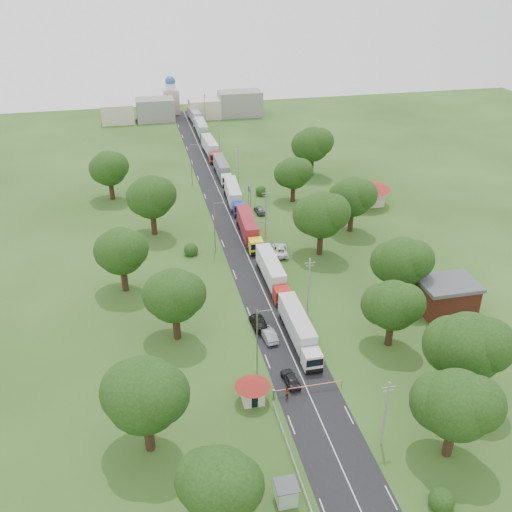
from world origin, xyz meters
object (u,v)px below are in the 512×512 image
object	(u,v)px
car_lane_front	(291,379)
truck_0	(299,329)
pedestrian_near	(287,394)
guard_booth	(252,387)
info_sign	(249,192)
car_lane_mid	(268,334)
boom_barrier	(298,388)

from	to	relation	value
car_lane_front	truck_0	bearing A→B (deg)	-117.50
pedestrian_near	guard_booth	bearing A→B (deg)	127.12
info_sign	car_lane_mid	xyz separation A→B (m)	(-7.46, -48.00, -2.26)
info_sign	car_lane_front	bearing A→B (deg)	-96.80
boom_barrier	truck_0	bearing A→B (deg)	73.34
guard_booth	car_lane_front	distance (m)	6.08
guard_booth	car_lane_front	xyz separation A→B (m)	(5.50, 2.14, -1.46)
car_lane_mid	pedestrian_near	bearing A→B (deg)	80.17
car_lane_front	guard_booth	bearing A→B (deg)	16.44
boom_barrier	truck_0	world-z (taller)	truck_0
truck_0	pedestrian_near	world-z (taller)	truck_0
pedestrian_near	truck_0	bearing A→B (deg)	22.44
info_sign	car_lane_mid	distance (m)	48.63
truck_0	car_lane_mid	xyz separation A→B (m)	(-4.04, 1.51, -1.39)
info_sign	truck_0	distance (m)	49.63
truck_0	car_lane_mid	size ratio (longest dim) A/B	3.21
guard_booth	car_lane_front	world-z (taller)	guard_booth
boom_barrier	info_sign	xyz separation A→B (m)	(6.56, 60.00, 2.11)
car_lane_front	pedestrian_near	size ratio (longest dim) A/B	2.41
boom_barrier	car_lane_front	bearing A→B (deg)	99.09
boom_barrier	car_lane_front	size ratio (longest dim) A/B	2.25
truck_0	car_lane_front	bearing A→B (deg)	-112.64
info_sign	boom_barrier	bearing A→B (deg)	-96.24
car_lane_front	car_lane_mid	size ratio (longest dim) A/B	0.91
boom_barrier	info_sign	bearing A→B (deg)	83.76
car_lane_front	pedestrian_near	xyz separation A→B (m)	(-1.24, -2.77, 0.15)
boom_barrier	guard_booth	bearing A→B (deg)	-179.99
truck_0	info_sign	bearing A→B (deg)	86.05
boom_barrier	info_sign	world-z (taller)	info_sign
guard_booth	info_sign	distance (m)	61.27
boom_barrier	pedestrian_near	distance (m)	1.71
guard_booth	truck_0	size ratio (longest dim) A/B	0.30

